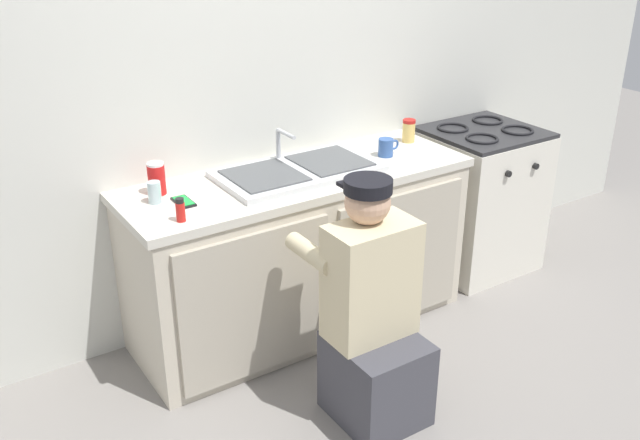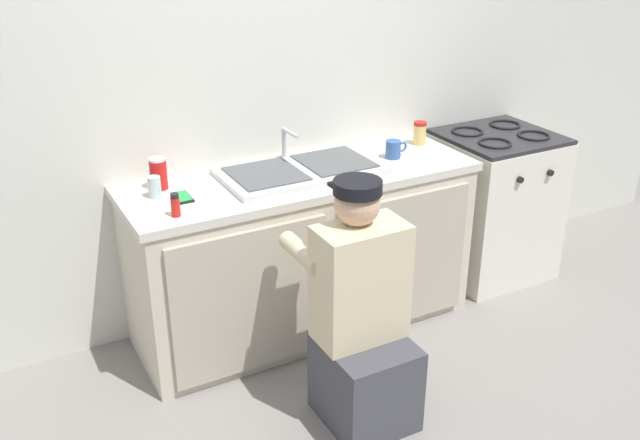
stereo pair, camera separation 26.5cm
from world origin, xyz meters
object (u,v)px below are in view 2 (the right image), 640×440
at_px(spice_bottle_red, 175,205).
at_px(water_glass, 154,187).
at_px(plumber_person, 362,326).
at_px(condiment_jar, 420,133).
at_px(stove_range, 492,204).
at_px(cell_phone, 182,197).
at_px(sink_double_basin, 301,170).
at_px(soda_cup_red, 159,174).
at_px(coffee_mug, 394,149).

xyz_separation_m(spice_bottle_red, water_glass, (-0.02, 0.25, -0.00)).
bearing_deg(plumber_person, condiment_jar, 44.43).
relative_size(stove_range, cell_phone, 6.36).
distance_m(spice_bottle_red, cell_phone, 0.20).
bearing_deg(water_glass, plumber_person, -53.70).
height_order(sink_double_basin, soda_cup_red, sink_double_basin).
distance_m(stove_range, coffee_mug, 0.89).
bearing_deg(sink_double_basin, condiment_jar, 6.88).
bearing_deg(plumber_person, water_glass, 126.30).
height_order(sink_double_basin, coffee_mug, sink_double_basin).
bearing_deg(spice_bottle_red, coffee_mug, 8.23).
bearing_deg(coffee_mug, spice_bottle_red, -171.77).
xyz_separation_m(stove_range, plumber_person, (-1.40, -0.79, 0.02)).
bearing_deg(coffee_mug, plumber_person, -130.38).
xyz_separation_m(sink_double_basin, water_glass, (-0.73, 0.05, 0.03)).
height_order(stove_range, cell_phone, stove_range).
xyz_separation_m(sink_double_basin, plumber_person, (-0.11, -0.79, -0.43)).
relative_size(sink_double_basin, stove_range, 0.90).
bearing_deg(soda_cup_red, cell_phone, -71.48).
bearing_deg(condiment_jar, soda_cup_red, 178.28).
distance_m(sink_double_basin, plumber_person, 0.90).
bearing_deg(coffee_mug, cell_phone, -179.92).
height_order(sink_double_basin, plumber_person, plumber_person).
relative_size(stove_range, plumber_person, 0.81).
bearing_deg(water_glass, soda_cup_red, 61.99).
xyz_separation_m(condiment_jar, water_glass, (-1.51, -0.05, -0.01)).
relative_size(condiment_jar, cell_phone, 0.91).
bearing_deg(soda_cup_red, spice_bottle_red, -95.17).
bearing_deg(cell_phone, water_glass, 145.43).
xyz_separation_m(stove_range, cell_phone, (-1.91, -0.02, 0.43)).
relative_size(plumber_person, cell_phone, 7.89).
relative_size(condiment_jar, coffee_mug, 1.02).
bearing_deg(cell_phone, stove_range, 0.75).
height_order(coffee_mug, cell_phone, coffee_mug).
bearing_deg(sink_double_basin, soda_cup_red, 168.41).
xyz_separation_m(plumber_person, soda_cup_red, (-0.56, 0.93, 0.48)).
relative_size(cell_phone, water_glass, 1.40).
bearing_deg(spice_bottle_red, sink_double_basin, 16.16).
relative_size(sink_double_basin, spice_bottle_red, 7.62).
distance_m(stove_range, soda_cup_red, 2.03).
distance_m(spice_bottle_red, water_glass, 0.25).
height_order(sink_double_basin, stove_range, sink_double_basin).
height_order(stove_range, soda_cup_red, soda_cup_red).
distance_m(stove_range, plumber_person, 1.61).
relative_size(sink_double_basin, coffee_mug, 6.35).
bearing_deg(plumber_person, coffee_mug, 49.62).
height_order(stove_range, coffee_mug, coffee_mug).
distance_m(stove_range, spice_bottle_red, 2.06).
distance_m(sink_double_basin, soda_cup_red, 0.69).
xyz_separation_m(soda_cup_red, condiment_jar, (1.46, -0.04, -0.01)).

